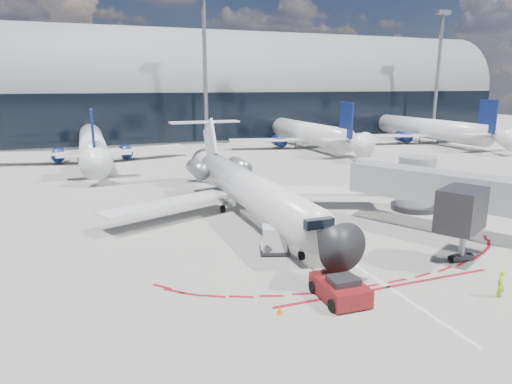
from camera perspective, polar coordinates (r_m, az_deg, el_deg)
name	(u,v)px	position (r m, az deg, el deg)	size (l,w,h in m)	color
ground	(299,228)	(36.16, 5.35, -4.48)	(260.00, 260.00, 0.00)	gray
apron_centerline	(288,221)	(37.88, 4.04, -3.61)	(0.25, 40.00, 0.01)	silver
apron_stop_bar	(388,287)	(26.99, 16.21, -11.34)	(14.00, 0.25, 0.01)	maroon
terminal_building	(161,97)	(97.12, -11.76, 11.60)	(150.00, 24.15, 24.00)	gray
jet_bridge	(429,189)	(38.28, 20.79, 0.36)	(10.03, 15.20, 4.90)	gray
light_mast_centre	(205,75)	(81.47, -6.37, 14.31)	(0.70, 0.70, 25.00)	slate
light_mast_east	(437,77)	(105.60, 21.74, 13.23)	(0.70, 0.70, 25.00)	slate
regional_jet	(245,186)	(38.85, -1.37, 0.71)	(24.57, 30.29, 7.59)	silver
pushback_tug	(340,289)	(24.78, 10.45, -11.79)	(2.34, 5.27, 1.36)	#570D0C
ramp_worker	(500,284)	(27.65, 28.25, -10.08)	(0.58, 0.38, 1.58)	#BEEA18
uld_container	(275,240)	(30.55, 2.34, -6.02)	(2.39, 2.20, 1.84)	black
safety_cone_left	(280,310)	(23.17, 3.00, -14.51)	(0.31, 0.31, 0.43)	#F55D05
bg_airliner_1	(91,126)	(70.26, -19.95, 7.74)	(31.68, 33.54, 10.25)	silver
bg_airliner_2	(305,117)	(82.22, 6.10, 9.25)	(32.47, 34.38, 10.51)	silver
bg_airliner_3	(427,114)	(94.17, 20.62, 9.06)	(33.15, 35.10, 10.72)	silver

